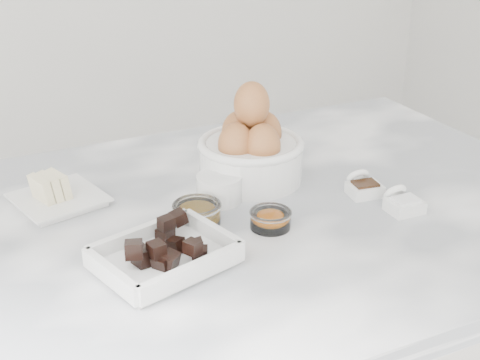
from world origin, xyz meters
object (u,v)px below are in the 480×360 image
object	(u,v)px
sugar_ramekin	(219,187)
vanilla_spoon	(363,186)
salt_spoon	(402,202)
egg_bowl	(251,149)
chocolate_dish	(165,252)
zest_bowl	(270,218)
butter_plate	(57,194)
honey_bowl	(197,213)

from	to	relation	value
sugar_ramekin	vanilla_spoon	xyz separation A→B (m)	(0.24, -0.08, -0.01)
sugar_ramekin	salt_spoon	distance (m)	0.31
egg_bowl	chocolate_dish	bearing A→B (deg)	-138.92
sugar_ramekin	zest_bowl	xyz separation A→B (m)	(0.03, -0.12, -0.01)
zest_bowl	vanilla_spoon	xyz separation A→B (m)	(0.20, 0.04, -0.00)
sugar_ramekin	chocolate_dish	bearing A→B (deg)	-134.72
salt_spoon	egg_bowl	bearing A→B (deg)	128.28
chocolate_dish	sugar_ramekin	size ratio (longest dim) A/B	2.83
vanilla_spoon	salt_spoon	size ratio (longest dim) A/B	1.07
chocolate_dish	egg_bowl	distance (m)	0.32
egg_bowl	salt_spoon	xyz separation A→B (m)	(0.17, -0.22, -0.05)
butter_plate	zest_bowl	distance (m)	0.37
butter_plate	egg_bowl	distance (m)	0.35
chocolate_dish	sugar_ramekin	xyz separation A→B (m)	(0.15, 0.16, 0.00)
egg_bowl	salt_spoon	world-z (taller)	egg_bowl
zest_bowl	chocolate_dish	bearing A→B (deg)	-169.63
vanilla_spoon	salt_spoon	bearing A→B (deg)	-74.86
vanilla_spoon	zest_bowl	bearing A→B (deg)	-169.38
butter_plate	zest_bowl	bearing A→B (deg)	-38.73
chocolate_dish	egg_bowl	xyz separation A→B (m)	(0.24, 0.21, 0.04)
honey_bowl	salt_spoon	distance (m)	0.34
egg_bowl	salt_spoon	distance (m)	0.28
chocolate_dish	honey_bowl	bearing A→B (deg)	47.77
chocolate_dish	zest_bowl	size ratio (longest dim) A/B	3.23
sugar_ramekin	salt_spoon	bearing A→B (deg)	-32.27
chocolate_dish	salt_spoon	bearing A→B (deg)	-1.02
zest_bowl	salt_spoon	world-z (taller)	salt_spoon
butter_plate	zest_bowl	world-z (taller)	butter_plate
egg_bowl	vanilla_spoon	world-z (taller)	egg_bowl
honey_bowl	egg_bowl	bearing A→B (deg)	36.30
honey_bowl	zest_bowl	bearing A→B (deg)	-33.48
chocolate_dish	salt_spoon	distance (m)	0.41
butter_plate	chocolate_dish	bearing A→B (deg)	-69.76
egg_bowl	butter_plate	bearing A→B (deg)	171.12
butter_plate	salt_spoon	distance (m)	0.58
salt_spoon	zest_bowl	bearing A→B (deg)	169.46
butter_plate	vanilla_spoon	size ratio (longest dim) A/B	2.21
egg_bowl	vanilla_spoon	xyz separation A→B (m)	(0.15, -0.14, -0.05)
vanilla_spoon	egg_bowl	bearing A→B (deg)	137.47
chocolate_dish	vanilla_spoon	world-z (taller)	chocolate_dish
chocolate_dish	egg_bowl	world-z (taller)	egg_bowl
honey_bowl	vanilla_spoon	distance (m)	0.30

